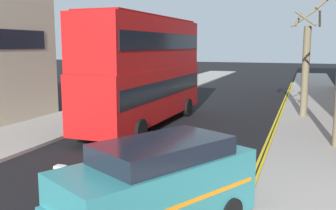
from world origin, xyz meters
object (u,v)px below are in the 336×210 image
at_px(keep_left_bollard, 61,188).
at_px(pedestrian_far, 305,87).
at_px(double_decker_bus_away, 145,68).
at_px(taxi_minivan, 155,188).

relative_size(keep_left_bollard, pedestrian_far, 0.69).
distance_m(double_decker_bus_away, pedestrian_far, 15.42).
height_order(double_decker_bus_away, pedestrian_far, double_decker_bus_away).
bearing_deg(keep_left_bollard, taxi_minivan, -5.67).
distance_m(keep_left_bollard, pedestrian_far, 24.28).
xyz_separation_m(taxi_minivan, pedestrian_far, (3.05, 23.86, -0.08)).
xyz_separation_m(keep_left_bollard, taxi_minivan, (2.67, -0.26, 0.46)).
relative_size(double_decker_bus_away, pedestrian_far, 6.70).
bearing_deg(taxi_minivan, pedestrian_far, 82.72).
bearing_deg(taxi_minivan, keep_left_bollard, 174.33).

